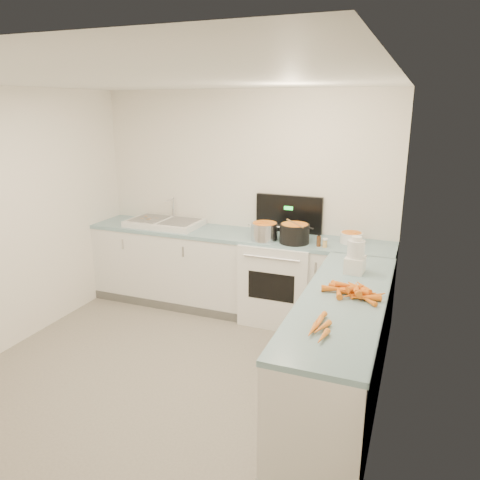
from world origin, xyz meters
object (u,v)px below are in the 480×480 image
(stove, at_px, (280,278))
(sink, at_px, (165,223))
(mixing_bowl, at_px, (351,238))
(spice_jar, at_px, (325,244))
(food_processor, at_px, (355,257))
(steel_pot, at_px, (265,232))
(black_pot, at_px, (294,234))
(extract_bottle, at_px, (319,241))

(stove, height_order, sink, stove)
(mixing_bowl, xyz_separation_m, spice_jar, (-0.22, -0.27, -0.02))
(mixing_bowl, bearing_deg, sink, -177.80)
(sink, height_order, spice_jar, sink)
(mixing_bowl, xyz_separation_m, food_processor, (0.16, -0.91, 0.08))
(mixing_bowl, relative_size, food_processor, 0.74)
(mixing_bowl, height_order, food_processor, food_processor)
(sink, xyz_separation_m, food_processor, (2.35, -0.82, 0.10))
(steel_pot, distance_m, spice_jar, 0.66)
(food_processor, bearing_deg, black_pot, 136.26)
(mixing_bowl, bearing_deg, extract_bottle, -138.91)
(steel_pot, height_order, spice_jar, steel_pot)
(steel_pot, bearing_deg, extract_bottle, -1.51)
(food_processor, bearing_deg, extract_bottle, 124.72)
(food_processor, bearing_deg, mixing_bowl, 100.27)
(extract_bottle, bearing_deg, steel_pot, 178.49)
(black_pot, relative_size, food_processor, 0.96)
(stove, height_order, mixing_bowl, stove)
(mixing_bowl, relative_size, extract_bottle, 2.19)
(sink, height_order, black_pot, sink)
(steel_pot, xyz_separation_m, spice_jar, (0.65, -0.03, -0.05))
(stove, bearing_deg, spice_jar, -18.23)
(stove, xyz_separation_m, mixing_bowl, (0.73, 0.10, 0.52))
(spice_jar, relative_size, food_processor, 0.24)
(stove, distance_m, sink, 1.54)
(sink, distance_m, food_processor, 2.49)
(sink, xyz_separation_m, mixing_bowl, (2.18, 0.08, 0.02))
(black_pot, relative_size, spice_jar, 3.98)
(black_pot, xyz_separation_m, extract_bottle, (0.26, -0.03, -0.04))
(stove, xyz_separation_m, black_pot, (0.18, -0.12, 0.56))
(extract_bottle, bearing_deg, mixing_bowl, 41.09)
(stove, distance_m, extract_bottle, 0.70)
(sink, height_order, extract_bottle, sink)
(black_pot, bearing_deg, extract_bottle, -6.86)
(spice_jar, bearing_deg, black_pot, 172.11)
(mixing_bowl, bearing_deg, food_processor, -79.73)
(extract_bottle, bearing_deg, black_pot, 173.14)
(steel_pot, height_order, black_pot, black_pot)
(extract_bottle, relative_size, food_processor, 0.34)
(steel_pot, bearing_deg, spice_jar, -2.59)
(black_pot, bearing_deg, stove, 145.54)
(steel_pot, bearing_deg, mixing_bowl, 15.16)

